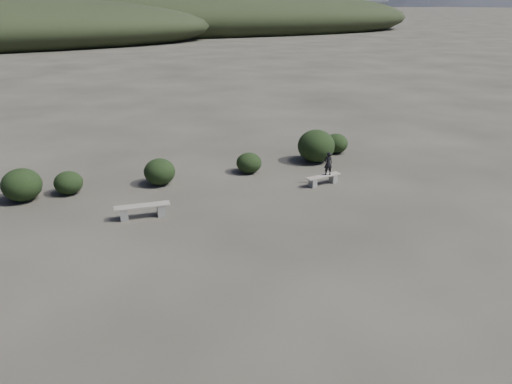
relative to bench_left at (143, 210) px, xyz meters
name	(u,v)px	position (x,y,z in m)	size (l,w,h in m)	color
ground	(299,269)	(3.19, -5.49, -0.29)	(1200.00, 1200.00, 0.00)	#312D26
bench_left	(143,210)	(0.00, 0.00, 0.00)	(1.96, 0.66, 0.48)	slate
bench_right	(323,179)	(7.59, 0.23, -0.05)	(1.63, 0.49, 0.40)	slate
seated_person	(328,163)	(7.81, 0.25, 0.60)	(0.36, 0.23, 0.97)	black
shrub_a	(68,183)	(-2.09, 3.60, 0.16)	(1.11, 1.11, 0.91)	black
shrub_b	(160,172)	(1.45, 3.14, 0.26)	(1.29, 1.29, 1.10)	black
shrub_c	(249,163)	(5.44, 2.98, 0.16)	(1.12, 1.12, 0.90)	black
shrub_d	(316,146)	(8.99, 3.13, 0.48)	(1.75, 1.75, 1.53)	black
shrub_e	(336,143)	(10.69, 3.98, 0.20)	(1.17, 1.17, 0.98)	black
shrub_f	(22,185)	(-3.76, 3.59, 0.34)	(1.48, 1.48, 1.25)	black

